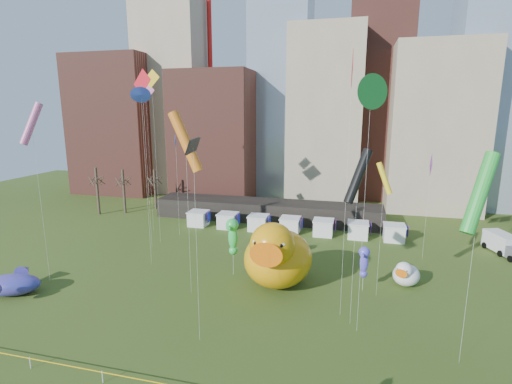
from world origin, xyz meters
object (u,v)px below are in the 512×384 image
(big_duck, at_px, (277,255))
(seahorse_purple, at_px, (364,260))
(small_duck, at_px, (406,274))
(whale_inflatable, at_px, (12,283))
(seahorse_green, at_px, (233,234))
(box_truck, at_px, (503,244))

(big_duck, bearing_deg, seahorse_purple, 9.78)
(small_duck, xyz_separation_m, whale_inflatable, (-38.88, -11.87, -0.21))
(small_duck, relative_size, whale_inflatable, 0.60)
(small_duck, distance_m, seahorse_green, 19.02)
(big_duck, distance_m, small_duck, 13.87)
(big_duck, bearing_deg, whale_inflatable, -160.11)
(seahorse_green, xyz_separation_m, whale_inflatable, (-20.28, -9.99, -3.76))
(seahorse_purple, distance_m, box_truck, 23.83)
(seahorse_purple, bearing_deg, seahorse_green, -166.60)
(whale_inflatable, bearing_deg, big_duck, -2.89)
(big_duck, xyz_separation_m, seahorse_purple, (8.82, 1.21, -0.06))
(big_duck, xyz_separation_m, small_duck, (13.23, 3.56, -2.16))
(big_duck, xyz_separation_m, seahorse_green, (-5.37, 1.69, 1.39))
(box_truck, bearing_deg, small_duck, -153.89)
(small_duck, distance_m, box_truck, 18.90)
(box_truck, bearing_deg, seahorse_green, -173.17)
(seahorse_purple, relative_size, box_truck, 0.75)
(big_duck, distance_m, whale_inflatable, 27.06)
(seahorse_purple, xyz_separation_m, whale_inflatable, (-34.47, -9.52, -2.31))
(small_duck, distance_m, whale_inflatable, 40.65)
(small_duck, xyz_separation_m, seahorse_purple, (-4.41, -2.35, 2.10))
(whale_inflatable, bearing_deg, box_truck, 4.81)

